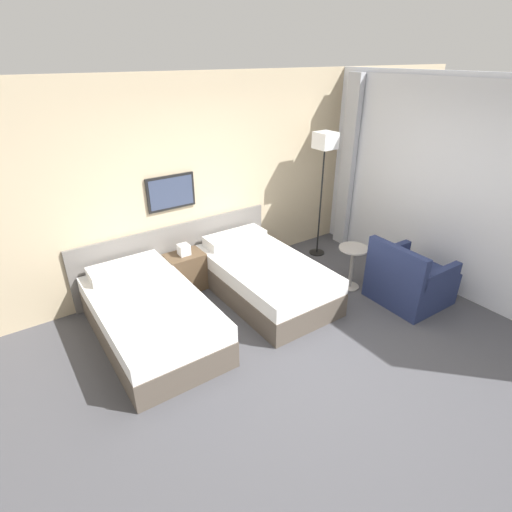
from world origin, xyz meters
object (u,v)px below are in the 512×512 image
at_px(nightstand, 186,271).
at_px(floor_lamp, 325,150).
at_px(bed_near_window, 264,277).
at_px(bed_near_door, 151,317).
at_px(armchair, 409,281).
at_px(side_table, 352,260).

bearing_deg(nightstand, floor_lamp, -5.36).
bearing_deg(bed_near_window, floor_lamp, 19.80).
bearing_deg(bed_near_door, bed_near_window, 0.00).
relative_size(bed_near_door, armchair, 2.24).
bearing_deg(bed_near_door, nightstand, 42.82).
bearing_deg(floor_lamp, bed_near_window, -160.20).
bearing_deg(armchair, floor_lamp, 2.27).
height_order(nightstand, armchair, armchair).
relative_size(nightstand, side_table, 1.10).
bearing_deg(armchair, bed_near_door, 70.11).
distance_m(bed_near_door, armchair, 3.22).
relative_size(nightstand, floor_lamp, 0.35).
relative_size(bed_near_door, floor_lamp, 1.00).
xyz_separation_m(floor_lamp, armchair, (0.03, -1.68, -1.36)).
bearing_deg(bed_near_door, armchair, -21.22).
relative_size(bed_near_window, side_table, 3.17).
height_order(bed_near_door, armchair, armchair).
distance_m(nightstand, floor_lamp, 2.60).
xyz_separation_m(bed_near_door, nightstand, (0.78, 0.72, 0.01)).
bearing_deg(side_table, armchair, -60.34).
xyz_separation_m(bed_near_door, floor_lamp, (2.97, 0.51, 1.38)).
bearing_deg(bed_near_door, side_table, -11.16).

